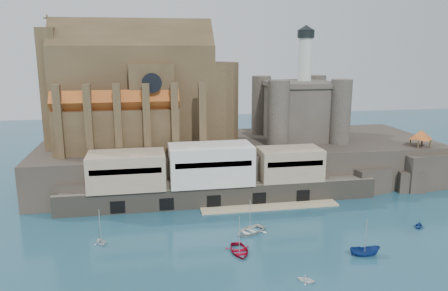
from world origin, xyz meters
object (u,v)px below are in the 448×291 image
boat_0 (239,252)px  boat_2 (364,256)px  castle_keep (299,107)px  church (143,95)px  boat_1 (306,282)px  pavilion (421,136)px

boat_0 → boat_2: boat_0 is taller
castle_keep → boat_0: 52.78m
church → boat_2: (35.27, -48.23, -22.13)m
boat_0 → boat_2: bearing=-12.9°
castle_keep → boat_1: 59.29m
castle_keep → boat_2: 51.11m
boat_0 → boat_1: 13.36m
church → boat_2: 63.72m
boat_0 → boat_2: (20.17, -4.79, 0.00)m
church → pavilion: size_ratio=7.34×
pavilion → boat_2: size_ratio=1.27×
church → castle_keep: bearing=-1.1°
boat_1 → boat_2: bearing=-28.9°
church → castle_keep: size_ratio=1.60×
castle_keep → boat_0: size_ratio=4.77×
boat_0 → castle_keep: bearing=59.9°
pavilion → boat_0: size_ratio=1.04×
pavilion → boat_2: pavilion is taller
church → boat_2: size_ratio=9.30×
boat_2 → boat_1: bearing=123.2°
boat_2 → boat_0: bearing=83.7°
church → castle_keep: (40.21, -0.78, -3.81)m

